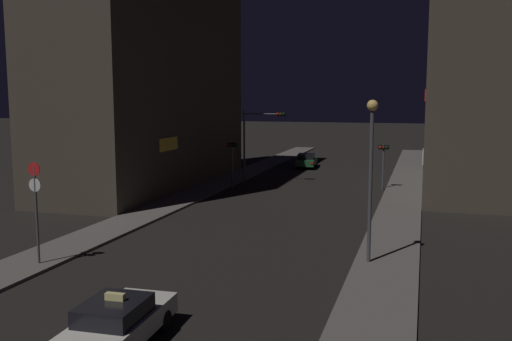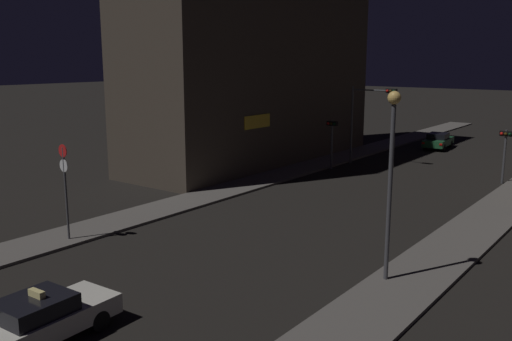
# 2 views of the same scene
# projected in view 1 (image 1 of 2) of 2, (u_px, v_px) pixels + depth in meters

# --- Properties ---
(sidewalk_left) EXTENTS (2.66, 69.85, 0.13)m
(sidewalk_left) POSITION_uv_depth(u_px,v_px,m) (216.00, 185.00, 44.44)
(sidewalk_left) COLOR #5B5651
(sidewalk_left) RESTS_ON ground_plane
(sidewalk_right) EXTENTS (2.66, 69.85, 0.13)m
(sidewalk_right) POSITION_uv_depth(u_px,v_px,m) (403.00, 194.00, 40.30)
(sidewalk_right) COLOR #5B5651
(sidewalk_right) RESTS_ON ground_plane
(building_facade_left) EXTENTS (7.31, 23.25, 21.02)m
(building_facade_left) POSITION_uv_depth(u_px,v_px,m) (150.00, 52.00, 43.45)
(building_facade_left) COLOR #473D33
(building_facade_left) RESTS_ON ground_plane
(building_facade_right) EXTENTS (9.83, 19.79, 15.62)m
(building_facade_right) POSITION_uv_depth(u_px,v_px,m) (494.00, 87.00, 41.62)
(building_facade_right) COLOR #473D33
(building_facade_right) RESTS_ON ground_plane
(taxi) EXTENTS (1.99, 4.52, 1.62)m
(taxi) POSITION_uv_depth(u_px,v_px,m) (117.00, 323.00, 15.60)
(taxi) COLOR silver
(taxi) RESTS_ON ground_plane
(far_car) EXTENTS (2.22, 4.60, 1.42)m
(far_car) POSITION_uv_depth(u_px,v_px,m) (306.00, 160.00, 56.01)
(far_car) COLOR #1E512D
(far_car) RESTS_ON ground_plane
(traffic_light_overhead) EXTENTS (3.60, 0.41, 5.93)m
(traffic_light_overhead) POSITION_uv_depth(u_px,v_px,m) (259.00, 132.00, 45.44)
(traffic_light_overhead) COLOR #47474C
(traffic_light_overhead) RESTS_ON ground_plane
(traffic_light_left_kerb) EXTENTS (0.80, 0.41, 3.63)m
(traffic_light_left_kerb) POSITION_uv_depth(u_px,v_px,m) (232.00, 155.00, 43.13)
(traffic_light_left_kerb) COLOR #47474C
(traffic_light_left_kerb) RESTS_ON ground_plane
(traffic_light_right_kerb) EXTENTS (0.80, 0.41, 3.52)m
(traffic_light_right_kerb) POSITION_uv_depth(u_px,v_px,m) (383.00, 157.00, 42.28)
(traffic_light_right_kerb) COLOR #47474C
(traffic_light_right_kerb) RESTS_ON ground_plane
(sign_pole_left) EXTENTS (0.56, 0.10, 4.24)m
(sign_pole_left) POSITION_uv_depth(u_px,v_px,m) (36.00, 203.00, 22.94)
(sign_pole_left) COLOR #47474C
(sign_pole_left) RESTS_ON sidewalk_left
(street_lamp_near_block) EXTENTS (0.46, 0.46, 6.78)m
(street_lamp_near_block) POSITION_uv_depth(u_px,v_px,m) (371.00, 157.00, 22.92)
(street_lamp_near_block) COLOR #47474C
(street_lamp_near_block) RESTS_ON sidewalk_right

